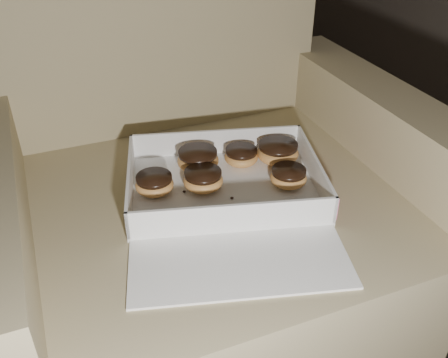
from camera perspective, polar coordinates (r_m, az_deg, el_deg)
name	(u,v)px	position (r m, az deg, el deg)	size (l,w,h in m)	color
armchair	(203,223)	(1.18, -2.44, -5.08)	(0.98, 0.83, 1.02)	#95895F
bakery_box	(228,196)	(1.01, 0.47, -1.97)	(0.49, 0.54, 0.07)	white
donut_a	(278,152)	(1.12, 6.17, 3.09)	(0.09, 0.09, 0.05)	#E59850
donut_b	(241,156)	(1.11, 1.98, 2.66)	(0.08, 0.08, 0.04)	#E59850
donut_c	(154,184)	(1.03, -7.95, -0.52)	(0.08, 0.08, 0.04)	#E59850
donut_d	(198,159)	(1.09, -3.00, 2.26)	(0.09, 0.09, 0.05)	#E59850
donut_e	(289,177)	(1.05, 7.39, 0.28)	(0.08, 0.08, 0.04)	#E59850
donut_f	(203,179)	(1.03, -2.41, -0.03)	(0.08, 0.08, 0.04)	#E59850
crumb_a	(184,191)	(1.03, -4.56, -1.43)	(0.01, 0.01, 0.00)	black
crumb_b	(252,219)	(0.95, 3.21, -4.56)	(0.01, 0.01, 0.00)	black
crumb_c	(232,198)	(1.01, 0.91, -2.17)	(0.01, 0.01, 0.00)	black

